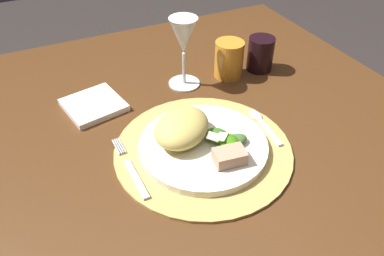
{
  "coord_description": "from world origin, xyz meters",
  "views": [
    {
      "loc": [
        -0.23,
        -0.58,
        1.2
      ],
      "look_at": [
        0.02,
        -0.06,
        0.73
      ],
      "focal_mm": 34.77,
      "sensor_mm": 36.0,
      "label": 1
    }
  ],
  "objects_px": {
    "dining_table": "(174,172)",
    "fork": "(131,170)",
    "dinner_plate": "(203,146)",
    "spoon": "(260,121)",
    "amber_tumbler": "(229,59)",
    "dark_tumbler": "(260,54)",
    "napkin": "(94,105)",
    "wine_glass": "(184,40)"
  },
  "relations": [
    {
      "from": "dining_table",
      "to": "fork",
      "type": "distance_m",
      "value": 0.23
    },
    {
      "from": "fork",
      "to": "dinner_plate",
      "type": "bearing_deg",
      "value": -1.05
    },
    {
      "from": "dinner_plate",
      "to": "fork",
      "type": "distance_m",
      "value": 0.14
    },
    {
      "from": "spoon",
      "to": "amber_tumbler",
      "type": "height_order",
      "value": "amber_tumbler"
    },
    {
      "from": "spoon",
      "to": "dark_tumbler",
      "type": "relative_size",
      "value": 1.46
    },
    {
      "from": "napkin",
      "to": "dark_tumbler",
      "type": "bearing_deg",
      "value": -2.05
    },
    {
      "from": "fork",
      "to": "dark_tumbler",
      "type": "bearing_deg",
      "value": 27.3
    },
    {
      "from": "fork",
      "to": "spoon",
      "type": "xyz_separation_m",
      "value": [
        0.29,
        0.02,
        -0.0
      ]
    },
    {
      "from": "dinner_plate",
      "to": "napkin",
      "type": "height_order",
      "value": "dinner_plate"
    },
    {
      "from": "wine_glass",
      "to": "dining_table",
      "type": "bearing_deg",
      "value": -124.88
    },
    {
      "from": "spoon",
      "to": "wine_glass",
      "type": "relative_size",
      "value": 0.74
    },
    {
      "from": "dining_table",
      "to": "napkin",
      "type": "bearing_deg",
      "value": 137.63
    },
    {
      "from": "spoon",
      "to": "dark_tumbler",
      "type": "distance_m",
      "value": 0.23
    },
    {
      "from": "dining_table",
      "to": "dark_tumbler",
      "type": "relative_size",
      "value": 12.93
    },
    {
      "from": "fork",
      "to": "wine_glass",
      "type": "bearing_deg",
      "value": 47.62
    },
    {
      "from": "fork",
      "to": "amber_tumbler",
      "type": "relative_size",
      "value": 1.85
    },
    {
      "from": "dinner_plate",
      "to": "wine_glass",
      "type": "height_order",
      "value": "wine_glass"
    },
    {
      "from": "dining_table",
      "to": "dinner_plate",
      "type": "relative_size",
      "value": 4.47
    },
    {
      "from": "spoon",
      "to": "napkin",
      "type": "height_order",
      "value": "same"
    },
    {
      "from": "dinner_plate",
      "to": "napkin",
      "type": "bearing_deg",
      "value": 123.91
    },
    {
      "from": "spoon",
      "to": "dark_tumbler",
      "type": "bearing_deg",
      "value": 57.21
    },
    {
      "from": "napkin",
      "to": "wine_glass",
      "type": "height_order",
      "value": "wine_glass"
    },
    {
      "from": "wine_glass",
      "to": "amber_tumbler",
      "type": "distance_m",
      "value": 0.14
    },
    {
      "from": "napkin",
      "to": "wine_glass",
      "type": "relative_size",
      "value": 0.71
    },
    {
      "from": "dinner_plate",
      "to": "spoon",
      "type": "distance_m",
      "value": 0.15
    },
    {
      "from": "napkin",
      "to": "dark_tumbler",
      "type": "relative_size",
      "value": 1.39
    },
    {
      "from": "dark_tumbler",
      "to": "amber_tumbler",
      "type": "bearing_deg",
      "value": 175.73
    },
    {
      "from": "dining_table",
      "to": "fork",
      "type": "relative_size",
      "value": 6.59
    },
    {
      "from": "dinner_plate",
      "to": "dining_table",
      "type": "bearing_deg",
      "value": 100.69
    },
    {
      "from": "spoon",
      "to": "dining_table",
      "type": "bearing_deg",
      "value": 152.76
    },
    {
      "from": "dining_table",
      "to": "wine_glass",
      "type": "xyz_separation_m",
      "value": [
        0.09,
        0.12,
        0.27
      ]
    },
    {
      "from": "fork",
      "to": "napkin",
      "type": "height_order",
      "value": "napkin"
    },
    {
      "from": "dining_table",
      "to": "dark_tumbler",
      "type": "bearing_deg",
      "value": 20.4
    },
    {
      "from": "dining_table",
      "to": "napkin",
      "type": "distance_m",
      "value": 0.24
    },
    {
      "from": "napkin",
      "to": "dining_table",
      "type": "bearing_deg",
      "value": -42.37
    },
    {
      "from": "spoon",
      "to": "dark_tumbler",
      "type": "xyz_separation_m",
      "value": [
        0.12,
        0.19,
        0.03
      ]
    },
    {
      "from": "dining_table",
      "to": "dinner_plate",
      "type": "distance_m",
      "value": 0.2
    },
    {
      "from": "dinner_plate",
      "to": "amber_tumbler",
      "type": "bearing_deg",
      "value": 50.7
    },
    {
      "from": "dining_table",
      "to": "fork",
      "type": "bearing_deg",
      "value": -139.41
    },
    {
      "from": "dining_table",
      "to": "dark_tumbler",
      "type": "distance_m",
      "value": 0.37
    },
    {
      "from": "spoon",
      "to": "fork",
      "type": "bearing_deg",
      "value": -176.01
    },
    {
      "from": "fork",
      "to": "wine_glass",
      "type": "relative_size",
      "value": 1.0
    }
  ]
}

